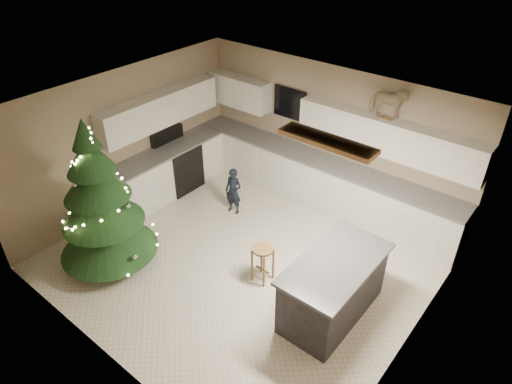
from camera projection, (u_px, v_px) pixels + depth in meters
ground_plane at (243, 260)px, 7.48m from camera, size 5.50×5.50×0.00m
room_shell at (242, 168)px, 6.50m from camera, size 5.52×5.02×2.61m
cabinetry at (262, 163)px, 8.60m from camera, size 5.50×3.20×2.00m
island at (333, 288)px, 6.29m from camera, size 0.90×1.70×0.95m
bar_stool at (263, 256)px, 6.85m from camera, size 0.33×0.33×0.62m
christmas_tree at (101, 208)px, 6.91m from camera, size 1.57×1.52×2.52m
toddler at (233, 191)px, 8.35m from camera, size 0.36×0.27×0.90m
rocking_horse at (388, 102)px, 7.16m from camera, size 0.66×0.46×0.53m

